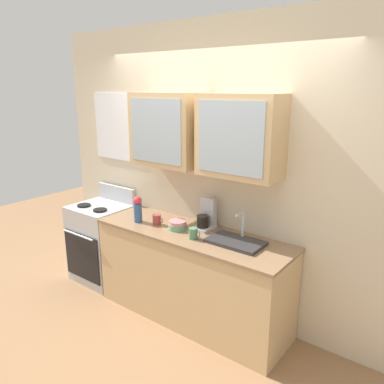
{
  "coord_description": "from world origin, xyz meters",
  "views": [
    {
      "loc": [
        1.98,
        -2.58,
        2.17
      ],
      "look_at": [
        0.01,
        0.0,
        1.27
      ],
      "focal_mm": 35.44,
      "sensor_mm": 36.0,
      "label": 1
    }
  ],
  "objects_px": {
    "cup_near_sink": "(193,233)",
    "bowl_stack": "(177,225)",
    "cup_near_bowls": "(157,220)",
    "stove_range": "(102,242)",
    "sink_faucet": "(236,241)",
    "coffee_maker": "(206,218)",
    "vase": "(138,209)"
  },
  "relations": [
    {
      "from": "bowl_stack",
      "to": "vase",
      "type": "relative_size",
      "value": 0.67
    },
    {
      "from": "sink_faucet",
      "to": "coffee_maker",
      "type": "height_order",
      "value": "coffee_maker"
    },
    {
      "from": "vase",
      "to": "coffee_maker",
      "type": "relative_size",
      "value": 0.9
    },
    {
      "from": "stove_range",
      "to": "cup_near_bowls",
      "type": "height_order",
      "value": "stove_range"
    },
    {
      "from": "stove_range",
      "to": "cup_near_bowls",
      "type": "relative_size",
      "value": 9.04
    },
    {
      "from": "coffee_maker",
      "to": "cup_near_bowls",
      "type": "bearing_deg",
      "value": -155.04
    },
    {
      "from": "vase",
      "to": "cup_near_bowls",
      "type": "height_order",
      "value": "vase"
    },
    {
      "from": "bowl_stack",
      "to": "cup_near_sink",
      "type": "distance_m",
      "value": 0.28
    },
    {
      "from": "bowl_stack",
      "to": "cup_near_bowls",
      "type": "distance_m",
      "value": 0.24
    },
    {
      "from": "cup_near_sink",
      "to": "bowl_stack",
      "type": "bearing_deg",
      "value": 159.91
    },
    {
      "from": "stove_range",
      "to": "coffee_maker",
      "type": "distance_m",
      "value": 1.46
    },
    {
      "from": "stove_range",
      "to": "sink_faucet",
      "type": "height_order",
      "value": "sink_faucet"
    },
    {
      "from": "stove_range",
      "to": "coffee_maker",
      "type": "height_order",
      "value": "coffee_maker"
    },
    {
      "from": "coffee_maker",
      "to": "stove_range",
      "type": "bearing_deg",
      "value": -173.17
    },
    {
      "from": "sink_faucet",
      "to": "coffee_maker",
      "type": "bearing_deg",
      "value": 161.95
    },
    {
      "from": "stove_range",
      "to": "cup_near_bowls",
      "type": "bearing_deg",
      "value": -2.58
    },
    {
      "from": "cup_near_bowls",
      "to": "cup_near_sink",
      "type": "bearing_deg",
      "value": -7.87
    },
    {
      "from": "cup_near_bowls",
      "to": "coffee_maker",
      "type": "xyz_separation_m",
      "value": [
        0.43,
        0.2,
        0.06
      ]
    },
    {
      "from": "sink_faucet",
      "to": "cup_near_sink",
      "type": "xyz_separation_m",
      "value": [
        -0.35,
        -0.14,
        0.03
      ]
    },
    {
      "from": "sink_faucet",
      "to": "cup_near_sink",
      "type": "height_order",
      "value": "sink_faucet"
    },
    {
      "from": "stove_range",
      "to": "sink_faucet",
      "type": "xyz_separation_m",
      "value": [
        1.76,
        0.03,
        0.45
      ]
    },
    {
      "from": "bowl_stack",
      "to": "cup_near_bowls",
      "type": "relative_size",
      "value": 1.48
    },
    {
      "from": "sink_faucet",
      "to": "cup_near_sink",
      "type": "relative_size",
      "value": 4.09
    },
    {
      "from": "bowl_stack",
      "to": "coffee_maker",
      "type": "height_order",
      "value": "coffee_maker"
    },
    {
      "from": "coffee_maker",
      "to": "bowl_stack",
      "type": "bearing_deg",
      "value": -138.5
    },
    {
      "from": "stove_range",
      "to": "cup_near_sink",
      "type": "bearing_deg",
      "value": -4.45
    },
    {
      "from": "bowl_stack",
      "to": "vase",
      "type": "bearing_deg",
      "value": -169.69
    },
    {
      "from": "bowl_stack",
      "to": "cup_near_bowls",
      "type": "bearing_deg",
      "value": -173.66
    },
    {
      "from": "vase",
      "to": "cup_near_sink",
      "type": "height_order",
      "value": "vase"
    },
    {
      "from": "coffee_maker",
      "to": "sink_faucet",
      "type": "bearing_deg",
      "value": -18.05
    },
    {
      "from": "cup_near_bowls",
      "to": "coffee_maker",
      "type": "distance_m",
      "value": 0.48
    },
    {
      "from": "sink_faucet",
      "to": "bowl_stack",
      "type": "xyz_separation_m",
      "value": [
        -0.61,
        -0.04,
        0.02
      ]
    }
  ]
}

